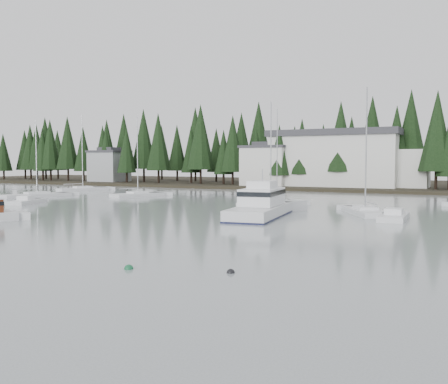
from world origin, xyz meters
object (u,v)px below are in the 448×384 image
at_px(sailboat_3, 138,196).
at_px(sailboat_4, 37,197).
at_px(house_far_west, 109,165).
at_px(sailboat_6, 271,205).
at_px(cabin_cruiser_center, 261,208).
at_px(sailboat_10, 277,195).
at_px(harbor_inn, 345,159).
at_px(sailboat_9, 83,190).
at_px(runabout_0, 26,203).
at_px(runabout_1, 394,218).
at_px(house_west, 267,165).
at_px(sailboat_1, 365,213).

distance_m(sailboat_3, sailboat_4, 14.90).
relative_size(house_far_west, sailboat_6, 0.66).
distance_m(sailboat_3, sailboat_6, 24.71).
relative_size(cabin_cruiser_center, sailboat_10, 0.91).
xyz_separation_m(cabin_cruiser_center, sailboat_10, (-9.44, 28.89, -0.71)).
distance_m(harbor_inn, cabin_cruiser_center, 53.47).
relative_size(sailboat_9, runabout_0, 2.45).
bearing_deg(runabout_1, harbor_inn, 16.47).
bearing_deg(sailboat_4, runabout_0, -120.91).
relative_size(house_far_west, cabin_cruiser_center, 0.67).
bearing_deg(house_far_west, sailboat_10, -23.62).
height_order(sailboat_3, sailboat_9, sailboat_9).
xyz_separation_m(sailboat_10, runabout_1, (21.11, -25.79, 0.05)).
xyz_separation_m(runabout_0, runabout_1, (43.34, 3.00, 0.00)).
bearing_deg(sailboat_6, sailboat_4, 115.29).
bearing_deg(house_west, sailboat_1, -56.85).
relative_size(sailboat_9, runabout_1, 2.37).
distance_m(sailboat_6, runabout_1, 17.21).
bearing_deg(sailboat_6, house_far_west, 77.96).
bearing_deg(sailboat_10, runabout_0, 122.17).
distance_m(house_far_west, sailboat_3, 48.64).
height_order(sailboat_4, sailboat_9, sailboat_9).
distance_m(harbor_inn, runabout_1, 52.81).
xyz_separation_m(harbor_inn, sailboat_3, (-22.88, -35.69, -5.71)).
xyz_separation_m(house_west, sailboat_4, (-20.60, -40.04, -4.60)).
bearing_deg(cabin_cruiser_center, sailboat_4, 68.58).
bearing_deg(sailboat_3, sailboat_10, -36.79).
bearing_deg(sailboat_1, sailboat_9, 42.31).
bearing_deg(sailboat_9, sailboat_6, -86.28).
distance_m(house_far_west, cabin_cruiser_center, 80.50).
bearing_deg(sailboat_6, sailboat_1, -87.55).
height_order(house_west, sailboat_4, sailboat_4).
relative_size(house_west, house_far_west, 1.13).
relative_size(house_west, sailboat_6, 0.74).
relative_size(house_far_west, sailboat_1, 0.64).
height_order(cabin_cruiser_center, sailboat_1, sailboat_1).
bearing_deg(sailboat_4, sailboat_1, -75.96).
xyz_separation_m(cabin_cruiser_center, runabout_0, (-31.67, 0.11, -0.66)).
relative_size(cabin_cruiser_center, sailboat_4, 1.07).
bearing_deg(sailboat_10, runabout_1, -160.85).
height_order(house_west, harbor_inn, harbor_inn).
bearing_deg(sailboat_4, sailboat_3, -41.56).
xyz_separation_m(house_west, runabout_0, (-12.07, -49.60, -4.52)).
bearing_deg(sailboat_3, harbor_inn, -12.12).
relative_size(cabin_cruiser_center, sailboat_6, 0.99).
xyz_separation_m(sailboat_1, sailboat_9, (-54.35, 18.74, 0.00)).
bearing_deg(sailboat_9, cabin_cruiser_center, -96.74).
xyz_separation_m(sailboat_1, runabout_1, (3.28, -3.74, 0.05)).
xyz_separation_m(sailboat_3, sailboat_6, (23.95, -6.10, 0.00)).
height_order(cabin_cruiser_center, runabout_1, cabin_cruiser_center).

